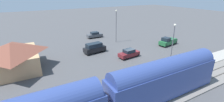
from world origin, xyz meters
TOP-DOWN VIEW (x-y plane):
  - ground_plane at (0.00, 0.00)m, footprint 200.00×200.00m
  - railway_track at (-14.00, 0.00)m, footprint 4.80×70.00m
  - platform at (-10.00, 0.00)m, footprint 3.20×46.00m
  - passenger_train at (-14.00, 13.55)m, footprint 2.93×33.19m
  - station_building at (4.00, 22.00)m, footprint 10.15×8.52m
  - pedestrian_on_platform at (-10.77, 3.74)m, footprint 0.36×0.36m
  - pedestrian_waiting_far at (-9.46, 3.54)m, footprint 0.36×0.36m
  - sedan_charcoal at (16.36, 1.51)m, footprint 1.88×4.52m
  - suv_black at (5.03, 6.49)m, footprint 2.58×5.11m
  - pickup_green at (0.88, -11.88)m, footprint 2.86×5.66m
  - sedan_maroon at (-0.94, 1.35)m, footprint 2.29×4.66m
  - light_pole_near_platform at (-7.20, -3.86)m, footprint 0.44×0.44m
  - light_pole_lot_center at (9.64, -1.80)m, footprint 0.44×0.44m

SIDE VIEW (x-z plane):
  - ground_plane at x=0.00m, z-range 0.00..0.00m
  - railway_track at x=-14.00m, z-range -0.06..0.24m
  - platform at x=-10.00m, z-range 0.00..0.30m
  - sedan_charcoal at x=16.36m, z-range 0.01..1.75m
  - sedan_maroon at x=-0.94m, z-range 0.01..1.75m
  - pickup_green at x=0.88m, z-range -0.04..2.10m
  - suv_black at x=5.03m, z-range 0.04..2.26m
  - pedestrian_on_platform at x=-10.77m, z-range 0.43..2.14m
  - pedestrian_waiting_far at x=-9.46m, z-range 0.43..2.14m
  - station_building at x=4.00m, z-range 0.10..5.00m
  - passenger_train at x=-14.00m, z-range 0.37..5.35m
  - light_pole_near_platform at x=-7.20m, z-range 0.99..8.55m
  - light_pole_lot_center at x=9.64m, z-range 1.03..9.51m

